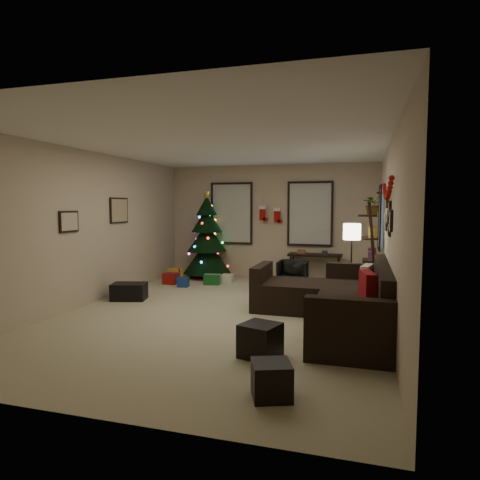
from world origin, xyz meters
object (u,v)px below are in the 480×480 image
(sofa, at_px, (338,303))
(desk_chair, at_px, (293,273))
(bookshelf, at_px, (372,254))
(desk, at_px, (315,257))
(christmas_tree, at_px, (207,241))

(sofa, bearing_deg, desk_chair, 112.88)
(desk_chair, distance_m, bookshelf, 1.99)
(sofa, relative_size, bookshelf, 1.70)
(desk, height_order, desk_chair, desk)
(desk, bearing_deg, sofa, -77.93)
(sofa, bearing_deg, desk, 102.07)
(desk_chair, height_order, bookshelf, bookshelf)
(sofa, xyz_separation_m, desk_chair, (-1.10, 2.61, -0.02))
(sofa, height_order, desk_chair, sofa)
(desk, distance_m, bookshelf, 2.08)
(christmas_tree, bearing_deg, bookshelf, -23.08)
(desk, bearing_deg, desk_chair, -121.85)
(desk, xyz_separation_m, desk_chair, (-0.40, -0.65, -0.28))
(desk_chair, relative_size, bookshelf, 0.32)
(desk_chair, xyz_separation_m, bookshelf, (1.60, -1.02, 0.59))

